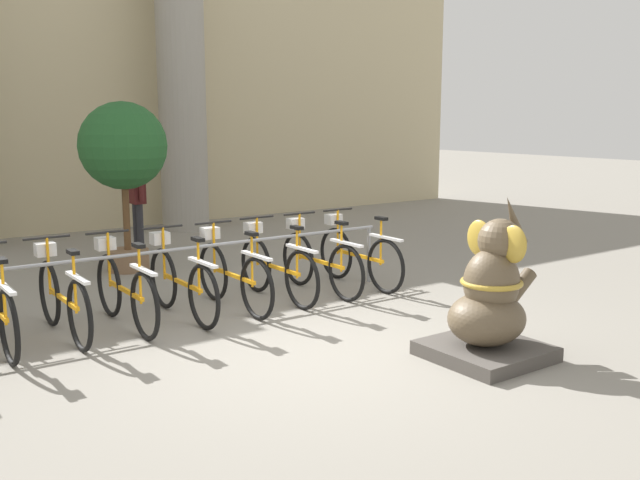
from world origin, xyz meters
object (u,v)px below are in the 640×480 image
(bicycle_6, at_px, (276,267))
(bicycle_8, at_px, (358,255))
(bicycle_5, at_px, (232,274))
(potted_tree, at_px, (123,152))
(bicycle_3, at_px, (125,289))
(elephant_statue, at_px, (490,303))
(bicycle_4, at_px, (181,281))
(bicycle_7, at_px, (319,261))
(bicycle_2, at_px, (62,298))
(person_pedestrian, at_px, (137,193))

(bicycle_6, relative_size, bicycle_8, 1.00)
(bicycle_5, bearing_deg, potted_tree, 94.85)
(bicycle_3, xyz_separation_m, elephant_statue, (2.41, -2.91, 0.11))
(bicycle_4, xyz_separation_m, bicycle_5, (0.64, -0.01, 0.00))
(bicycle_5, height_order, bicycle_7, same)
(bicycle_3, xyz_separation_m, bicycle_5, (1.28, -0.03, 0.00))
(bicycle_3, height_order, potted_tree, potted_tree)
(bicycle_3, bearing_deg, potted_tree, 68.91)
(bicycle_7, bearing_deg, elephant_statue, -92.91)
(bicycle_3, bearing_deg, bicycle_7, 0.60)
(bicycle_2, distance_m, bicycle_5, 1.92)
(bicycle_2, distance_m, bicycle_4, 1.28)
(bicycle_5, relative_size, person_pedestrian, 1.07)
(bicycle_5, distance_m, potted_tree, 3.05)
(bicycle_7, distance_m, person_pedestrian, 4.15)
(bicycle_5, height_order, potted_tree, potted_tree)
(bicycle_4, bearing_deg, bicycle_8, 1.34)
(bicycle_2, relative_size, bicycle_4, 1.00)
(bicycle_8, height_order, elephant_statue, elephant_statue)
(bicycle_6, relative_size, potted_tree, 0.72)
(bicycle_8, height_order, potted_tree, potted_tree)
(bicycle_8, relative_size, person_pedestrian, 1.07)
(bicycle_6, height_order, bicycle_8, same)
(bicycle_3, relative_size, bicycle_6, 1.00)
(elephant_statue, xyz_separation_m, potted_tree, (-1.36, 5.63, 1.20))
(bicycle_6, relative_size, elephant_statue, 1.15)
(bicycle_3, xyz_separation_m, potted_tree, (1.05, 2.71, 1.30))
(bicycle_3, bearing_deg, person_pedestrian, 66.89)
(bicycle_5, relative_size, elephant_statue, 1.15)
(person_pedestrian, bearing_deg, bicycle_2, -120.46)
(bicycle_4, xyz_separation_m, elephant_statue, (1.77, -2.90, 0.11))
(bicycle_7, height_order, elephant_statue, elephant_statue)
(elephant_statue, relative_size, potted_tree, 0.63)
(elephant_statue, distance_m, person_pedestrian, 7.02)
(bicycle_4, height_order, person_pedestrian, person_pedestrian)
(elephant_statue, bearing_deg, bicycle_5, 111.41)
(bicycle_3, height_order, person_pedestrian, person_pedestrian)
(person_pedestrian, bearing_deg, bicycle_7, -78.39)
(bicycle_4, relative_size, bicycle_7, 1.00)
(bicycle_3, relative_size, bicycle_4, 1.00)
(potted_tree, bearing_deg, bicycle_2, -122.10)
(bicycle_3, bearing_deg, bicycle_2, 177.78)
(bicycle_4, distance_m, elephant_statue, 3.40)
(bicycle_6, xyz_separation_m, bicycle_8, (1.28, 0.01, 0.00))
(bicycle_8, xyz_separation_m, potted_tree, (-2.15, 2.67, 1.30))
(bicycle_7, height_order, bicycle_8, same)
(bicycle_2, relative_size, potted_tree, 0.72)
(bicycle_4, bearing_deg, elephant_statue, -58.56)
(bicycle_8, distance_m, potted_tree, 3.67)
(bicycle_8, xyz_separation_m, elephant_statue, (-0.79, -2.96, 0.11))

